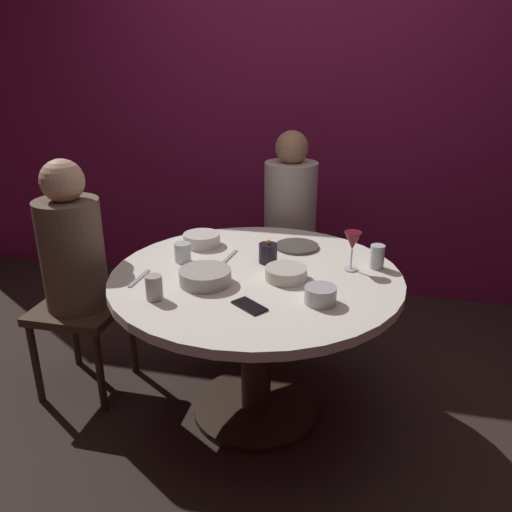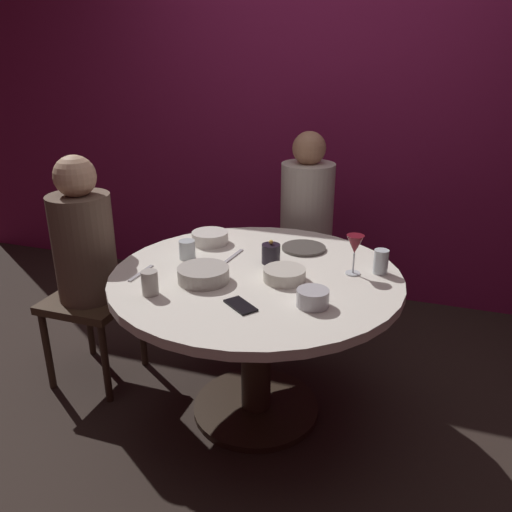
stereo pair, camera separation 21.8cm
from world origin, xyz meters
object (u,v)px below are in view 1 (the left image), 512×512
at_px(seated_diner_back, 290,210).
at_px(cell_phone, 249,306).
at_px(cup_by_left_diner, 377,257).
at_px(bowl_sauce_side, 205,276).
at_px(bowl_serving_large, 320,295).
at_px(bowl_salad_center, 202,239).
at_px(dining_table, 256,306).
at_px(candle_holder, 268,253).
at_px(bowl_small_white, 286,273).
at_px(seated_diner_left, 73,255).
at_px(dinner_plate, 297,246).
at_px(wine_glass, 353,242).
at_px(cup_by_right_diner, 154,288).
at_px(cup_near_candle, 183,252).

distance_m(seated_diner_back, cell_phone, 1.24).
bearing_deg(cup_by_left_diner, bowl_sauce_side, -154.81).
height_order(bowl_serving_large, bowl_salad_center, bowl_serving_large).
xyz_separation_m(dining_table, bowl_salad_center, (-0.34, 0.28, 0.19)).
bearing_deg(candle_holder, bowl_sauce_side, -126.45).
height_order(seated_diner_back, bowl_sauce_side, seated_diner_back).
distance_m(bowl_serving_large, bowl_small_white, 0.25).
bearing_deg(dining_table, seated_diner_left, 180.00).
distance_m(candle_holder, bowl_salad_center, 0.39).
xyz_separation_m(candle_holder, cell_phone, (0.02, -0.45, -0.04)).
relative_size(dinner_plate, bowl_sauce_side, 0.98).
relative_size(candle_holder, bowl_small_white, 0.62).
bearing_deg(bowl_serving_large, bowl_salad_center, 141.85).
height_order(seated_diner_left, bowl_small_white, seated_diner_left).
height_order(wine_glass, dinner_plate, wine_glass).
distance_m(wine_glass, bowl_sauce_side, 0.65).
relative_size(cell_phone, cup_by_right_diner, 1.43).
bearing_deg(bowl_small_white, candle_holder, 123.89).
height_order(seated_diner_left, cell_phone, seated_diner_left).
distance_m(seated_diner_back, wine_glass, 0.90).
bearing_deg(candle_holder, bowl_serving_large, -52.15).
bearing_deg(cell_phone, bowl_sauce_side, -88.83).
distance_m(candle_holder, bowl_serving_large, 0.45).
bearing_deg(bowl_sauce_side, seated_diner_back, 80.43).
relative_size(candle_holder, cup_near_candle, 1.28).
relative_size(bowl_small_white, cup_by_right_diner, 1.81).
relative_size(dining_table, dinner_plate, 5.93).
bearing_deg(cup_near_candle, seated_diner_left, -173.53).
xyz_separation_m(seated_diner_left, cup_by_right_diner, (0.55, -0.33, 0.04)).
bearing_deg(cup_by_left_diner, bowl_salad_center, 172.92).
bearing_deg(cup_by_right_diner, bowl_small_white, 32.85).
bearing_deg(bowl_sauce_side, cup_by_right_diner, -128.49).
height_order(seated_diner_left, bowl_serving_large, seated_diner_left).
distance_m(wine_glass, cup_by_left_diner, 0.14).
distance_m(candle_holder, cup_by_right_diner, 0.58).
bearing_deg(bowl_small_white, cup_by_right_diner, -147.15).
xyz_separation_m(seated_diner_back, bowl_serving_large, (0.30, -1.15, 0.02)).
relative_size(dining_table, cup_by_left_diner, 11.87).
distance_m(bowl_salad_center, cup_by_left_diner, 0.85).
relative_size(dining_table, bowl_small_white, 7.08).
distance_m(bowl_serving_large, bowl_sauce_side, 0.49).
distance_m(dining_table, candle_holder, 0.24).
bearing_deg(seated_diner_back, dining_table, 0.00).
relative_size(dining_table, candle_holder, 11.38).
xyz_separation_m(dinner_plate, bowl_small_white, (0.01, -0.38, 0.02)).
distance_m(candle_holder, cell_phone, 0.45).
xyz_separation_m(seated_diner_left, candle_holder, (0.91, 0.13, 0.04)).
height_order(wine_glass, bowl_salad_center, wine_glass).
bearing_deg(bowl_small_white, cup_near_candle, 169.49).
height_order(candle_holder, cell_phone, candle_holder).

